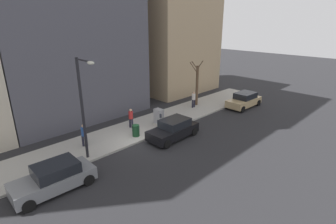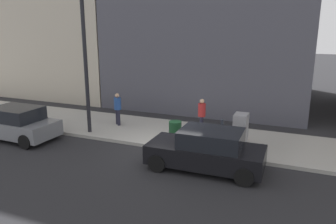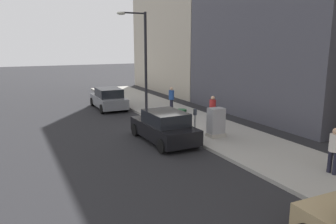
{
  "view_description": "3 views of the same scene",
  "coord_description": "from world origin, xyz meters",
  "px_view_note": "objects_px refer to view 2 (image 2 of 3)",
  "views": [
    {
      "loc": [
        -13.99,
        11.31,
        8.71
      ],
      "look_at": [
        1.22,
        -3.87,
        1.08
      ],
      "focal_mm": 28.0,
      "sensor_mm": 36.0,
      "label": 1
    },
    {
      "loc": [
        -12.02,
        -5.03,
        5.06
      ],
      "look_at": [
        1.83,
        0.69,
        1.19
      ],
      "focal_mm": 35.0,
      "sensor_mm": 36.0,
      "label": 2
    },
    {
      "loc": [
        -7.75,
        -15.81,
        4.65
      ],
      "look_at": [
        0.05,
        -0.04,
        0.98
      ],
      "focal_mm": 35.0,
      "sensor_mm": 36.0,
      "label": 3
    }
  ],
  "objects_px": {
    "parked_car_black": "(207,150)",
    "pedestrian_far_corner": "(118,107)",
    "streetlamp": "(81,52)",
    "trash_bin": "(175,131)",
    "parked_car_grey": "(15,123)",
    "pedestrian_midblock": "(202,114)",
    "utility_box": "(240,131)",
    "parking_meter": "(222,132)"
  },
  "relations": [
    {
      "from": "parking_meter",
      "to": "pedestrian_midblock",
      "type": "xyz_separation_m",
      "value": [
        2.02,
        1.46,
        0.11
      ]
    },
    {
      "from": "parking_meter",
      "to": "pedestrian_midblock",
      "type": "height_order",
      "value": "pedestrian_midblock"
    },
    {
      "from": "parked_car_black",
      "to": "utility_box",
      "type": "height_order",
      "value": "utility_box"
    },
    {
      "from": "parked_car_grey",
      "to": "utility_box",
      "type": "bearing_deg",
      "value": -74.33
    },
    {
      "from": "parked_car_grey",
      "to": "pedestrian_midblock",
      "type": "height_order",
      "value": "pedestrian_midblock"
    },
    {
      "from": "parking_meter",
      "to": "parked_car_black",
      "type": "bearing_deg",
      "value": 174.07
    },
    {
      "from": "parked_car_black",
      "to": "pedestrian_far_corner",
      "type": "relative_size",
      "value": 2.55
    },
    {
      "from": "parked_car_grey",
      "to": "streetlamp",
      "type": "relative_size",
      "value": 0.65
    },
    {
      "from": "trash_bin",
      "to": "pedestrian_far_corner",
      "type": "distance_m",
      "value": 3.88
    },
    {
      "from": "trash_bin",
      "to": "pedestrian_far_corner",
      "type": "height_order",
      "value": "pedestrian_far_corner"
    },
    {
      "from": "parked_car_black",
      "to": "streetlamp",
      "type": "relative_size",
      "value": 0.65
    },
    {
      "from": "parking_meter",
      "to": "trash_bin",
      "type": "xyz_separation_m",
      "value": [
        0.45,
        2.2,
        -0.38
      ]
    },
    {
      "from": "pedestrian_far_corner",
      "to": "parking_meter",
      "type": "bearing_deg",
      "value": -154.98
    },
    {
      "from": "parked_car_grey",
      "to": "streetlamp",
      "type": "distance_m",
      "value": 4.61
    },
    {
      "from": "pedestrian_midblock",
      "to": "utility_box",
      "type": "bearing_deg",
      "value": -132.02
    },
    {
      "from": "parked_car_grey",
      "to": "trash_bin",
      "type": "distance_m",
      "value": 7.5
    },
    {
      "from": "parked_car_grey",
      "to": "pedestrian_far_corner",
      "type": "distance_m",
      "value": 4.87
    },
    {
      "from": "utility_box",
      "to": "trash_bin",
      "type": "height_order",
      "value": "utility_box"
    },
    {
      "from": "parking_meter",
      "to": "pedestrian_far_corner",
      "type": "distance_m",
      "value": 6.09
    },
    {
      "from": "streetlamp",
      "to": "trash_bin",
      "type": "relative_size",
      "value": 7.22
    },
    {
      "from": "parking_meter",
      "to": "pedestrian_far_corner",
      "type": "relative_size",
      "value": 0.81
    },
    {
      "from": "parking_meter",
      "to": "utility_box",
      "type": "distance_m",
      "value": 1.04
    },
    {
      "from": "parked_car_black",
      "to": "trash_bin",
      "type": "height_order",
      "value": "parked_car_black"
    },
    {
      "from": "parked_car_grey",
      "to": "streetlamp",
      "type": "height_order",
      "value": "streetlamp"
    },
    {
      "from": "streetlamp",
      "to": "parked_car_black",
      "type": "bearing_deg",
      "value": -102.84
    },
    {
      "from": "parked_car_grey",
      "to": "utility_box",
      "type": "height_order",
      "value": "utility_box"
    },
    {
      "from": "utility_box",
      "to": "pedestrian_midblock",
      "type": "xyz_separation_m",
      "value": [
        1.17,
        2.05,
        0.24
      ]
    },
    {
      "from": "pedestrian_midblock",
      "to": "pedestrian_far_corner",
      "type": "relative_size",
      "value": 1.0
    },
    {
      "from": "pedestrian_far_corner",
      "to": "trash_bin",
      "type": "bearing_deg",
      "value": -157.49
    },
    {
      "from": "utility_box",
      "to": "trash_bin",
      "type": "xyz_separation_m",
      "value": [
        -0.4,
        2.8,
        -0.25
      ]
    },
    {
      "from": "trash_bin",
      "to": "parking_meter",
      "type": "bearing_deg",
      "value": -101.54
    },
    {
      "from": "streetlamp",
      "to": "pedestrian_far_corner",
      "type": "bearing_deg",
      "value": -19.96
    },
    {
      "from": "pedestrian_midblock",
      "to": "pedestrian_far_corner",
      "type": "bearing_deg",
      "value": 82.35
    },
    {
      "from": "streetlamp",
      "to": "pedestrian_midblock",
      "type": "relative_size",
      "value": 3.92
    },
    {
      "from": "parked_car_black",
      "to": "pedestrian_far_corner",
      "type": "xyz_separation_m",
      "value": [
        3.28,
        5.69,
        0.35
      ]
    },
    {
      "from": "parked_car_grey",
      "to": "utility_box",
      "type": "relative_size",
      "value": 2.97
    },
    {
      "from": "trash_bin",
      "to": "pedestrian_midblock",
      "type": "bearing_deg",
      "value": -25.32
    },
    {
      "from": "trash_bin",
      "to": "pedestrian_midblock",
      "type": "distance_m",
      "value": 1.8
    },
    {
      "from": "trash_bin",
      "to": "parked_car_grey",
      "type": "bearing_deg",
      "value": 106.46
    },
    {
      "from": "parked_car_black",
      "to": "parked_car_grey",
      "type": "height_order",
      "value": "same"
    },
    {
      "from": "utility_box",
      "to": "pedestrian_midblock",
      "type": "height_order",
      "value": "pedestrian_midblock"
    },
    {
      "from": "parked_car_grey",
      "to": "pedestrian_midblock",
      "type": "distance_m",
      "value": 8.76
    }
  ]
}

